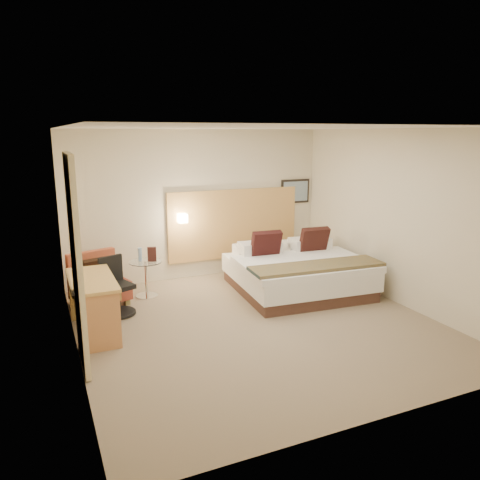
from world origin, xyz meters
name	(u,v)px	position (x,y,z in m)	size (l,w,h in m)	color
floor	(257,324)	(0.00, 0.00, -0.01)	(4.80, 5.00, 0.02)	#816F57
ceiling	(259,127)	(0.00, 0.00, 2.71)	(4.80, 5.00, 0.02)	white
wall_back	(198,205)	(0.00, 2.51, 1.35)	(4.80, 0.02, 2.70)	beige
wall_front	(384,284)	(0.00, -2.51, 1.35)	(4.80, 0.02, 2.70)	beige
wall_left	(69,248)	(-2.41, 0.00, 1.35)	(0.02, 5.00, 2.70)	beige
wall_right	(398,218)	(2.41, 0.00, 1.35)	(0.02, 5.00, 2.70)	beige
headboard_panel	(234,224)	(0.70, 2.47, 0.95)	(2.60, 0.04, 1.30)	tan
art_frame	(295,191)	(2.02, 2.48, 1.50)	(0.62, 0.03, 0.47)	black
art_canvas	(296,191)	(2.02, 2.46, 1.50)	(0.54, 0.01, 0.39)	#778EA4
lamp_arm	(181,218)	(-0.35, 2.42, 1.15)	(0.02, 0.02, 0.12)	white
lamp_shade	(182,218)	(-0.35, 2.36, 1.15)	(0.15, 0.15, 0.15)	#FFEDC6
curtain	(76,263)	(-2.36, -0.25, 1.22)	(0.06, 0.90, 2.42)	beige
bottle_a	(140,254)	(-1.24, 1.82, 0.71)	(0.06, 0.06, 0.22)	#9BC4F0
menu_folder	(152,254)	(-1.07, 1.72, 0.72)	(0.14, 0.05, 0.24)	#3B1B18
bed	(297,271)	(1.24, 1.04, 0.33)	(2.23, 2.19, 1.02)	#472B23
lounge_chair	(98,284)	(-1.94, 1.72, 0.32)	(0.93, 0.86, 0.81)	#B77956
side_table	(146,277)	(-1.17, 1.76, 0.33)	(0.66, 0.66, 0.60)	white
desk	(94,290)	(-2.11, 0.59, 0.61)	(0.57, 1.24, 0.78)	tan
desk_chair	(116,291)	(-1.74, 1.18, 0.35)	(0.62, 0.62, 0.86)	black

